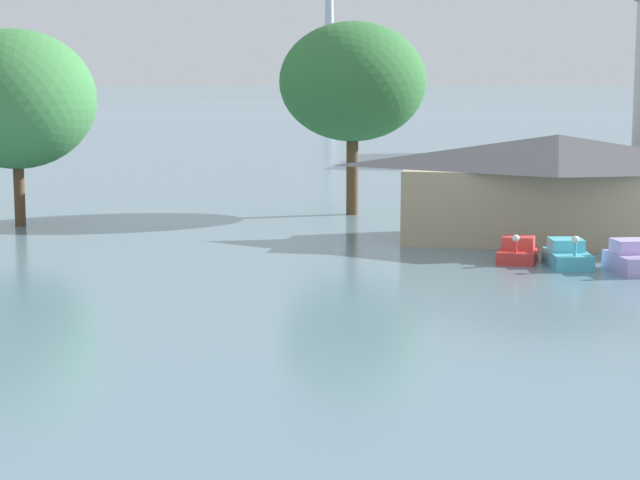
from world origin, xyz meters
The scene contains 6 objects.
pedal_boat_red centered at (10.04, 38.34, 0.44)m, with size 1.81×2.47×1.37m.
pedal_boat_cyan centered at (12.19, 37.65, 0.47)m, with size 2.25×3.28×1.52m.
pedal_boat_lavender centered at (14.86, 36.68, 0.54)m, with size 2.48×3.25×1.56m.
boathouse centered at (11.73, 44.60, 2.82)m, with size 16.00×6.66×5.37m.
shoreline_tree_tall_left centered at (-17.24, 44.98, 6.96)m, with size 8.72×8.72×10.77m.
shoreline_tree_mid centered at (-0.14, 53.80, 7.87)m, with size 8.69×8.69×11.42m.
Camera 1 is at (11.07, -11.14, 8.21)m, focal length 62.12 mm.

